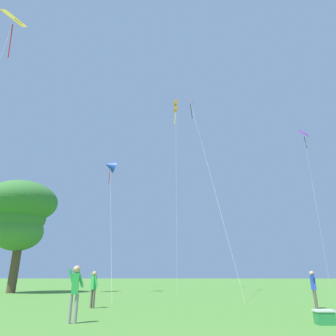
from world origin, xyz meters
TOP-DOWN VIEW (x-y plane):
  - kite_blue_delta at (-6.96, 25.95)m, footprint 4.32×12.09m
  - kite_yellow_diamond at (-16.43, 19.97)m, footprint 4.03×8.06m
  - kite_pink_low at (1.72, 25.82)m, footprint 2.84×11.93m
  - kite_purple_streamer at (16.79, 34.04)m, footprint 2.96×6.07m
  - kite_orange_box at (-0.25, 34.26)m, footprint 0.63×9.43m
  - person_in_red_shirt at (-3.95, 12.38)m, footprint 0.49×0.37m
  - person_with_spool at (-3.18, 7.40)m, footprint 0.58×0.25m
  - person_in_blue_jacket at (6.74, 12.66)m, footprint 0.23×0.55m
  - tree_right_cluster at (-15.29, 25.17)m, footprint 6.61×6.61m
  - picnic_cooler at (4.93, 7.50)m, footprint 0.60×0.40m

SIDE VIEW (x-z plane):
  - picnic_cooler at x=4.93m, z-range 0.00..0.44m
  - person_in_red_shirt at x=-3.95m, z-range 0.17..1.85m
  - person_in_blue_jacket at x=6.74m, z-range 0.17..1.86m
  - person_with_spool at x=-3.18m, z-range 0.18..1.98m
  - tree_right_cluster at x=-15.29m, z-range 2.08..12.39m
  - kite_blue_delta at x=-6.96m, z-range 5.74..18.75m
  - kite_purple_streamer at x=16.79m, z-range 8.41..28.66m
  - kite_pink_low at x=1.72m, z-range 8.26..28.95m
  - kite_orange_box at x=-0.25m, z-range 11.47..36.55m
  - kite_yellow_diamond at x=-16.43m, z-range 11.22..38.74m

